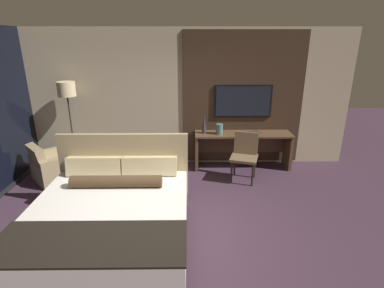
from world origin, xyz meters
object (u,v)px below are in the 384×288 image
vase_tall (204,124)px  bed (111,221)px  desk_chair (245,152)px  floor_lamp (67,96)px  book (254,132)px  armchair_by_window (54,167)px  desk (242,143)px  tv (243,101)px  vase_short (219,129)px

vase_tall → bed: bearing=-117.8°
bed → desk_chair: 2.86m
floor_lamp → vase_tall: 2.73m
vase_tall → book: 1.04m
bed → book: bed is taller
floor_lamp → armchair_by_window: bearing=-113.6°
desk → desk_chair: bearing=-95.1°
desk_chair → floor_lamp: 3.60m
bed → floor_lamp: floor_lamp is taller
floor_lamp → desk_chair: bearing=-8.8°
armchair_by_window → vase_tall: bearing=-122.1°
desk_chair → book: bearing=80.3°
tv → floor_lamp: size_ratio=0.65×
desk → tv: (-0.00, 0.20, 0.85)m
tv → floor_lamp: 3.49m
desk → armchair_by_window: (-3.71, -0.58, -0.26)m
bed → tv: bearing=52.2°
desk → tv: bearing=90.0°
vase_short → bed: bearing=-123.6°
desk → vase_short: (-0.50, -0.08, 0.34)m
vase_short → desk_chair: bearing=-48.1°
bed → book: size_ratio=8.42×
armchair_by_window → floor_lamp: size_ratio=0.57×
bed → vase_tall: bearing=62.2°
vase_tall → book: bearing=-1.0°
desk → armchair_by_window: armchair_by_window is taller
desk_chair → bed: bearing=-119.1°
desk_chair → vase_tall: bearing=160.7°
tv → armchair_by_window: (-3.71, -0.78, -1.11)m
floor_lamp → book: bearing=0.2°
armchair_by_window → desk: bearing=-124.1°
floor_lamp → book: size_ratio=6.92×
book → armchair_by_window: bearing=-172.1°
desk → tv: 0.87m
desk → desk_chair: desk_chair is taller
floor_lamp → vase_tall: size_ratio=4.52×
tv → vase_tall: (-0.80, -0.22, -0.41)m
tv → vase_tall: tv is taller
desk → floor_lamp: 3.61m
armchair_by_window → book: (3.93, 0.54, 0.51)m
floor_lamp → vase_tall: bearing=0.6°
book → tv: bearing=133.5°
vase_tall → desk_chair: bearing=-36.8°
desk → vase_tall: 0.91m
floor_lamp → vase_tall: floor_lamp is taller
bed → vase_short: bed is taller
armchair_by_window → vase_tall: (2.91, 0.56, 0.70)m
bed → floor_lamp: bearing=118.4°
tv → book: 0.68m
desk → vase_short: 0.61m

